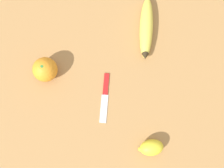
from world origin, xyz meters
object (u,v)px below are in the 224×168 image
banana (146,28)px  orange (45,69)px  lemon (151,148)px  paring_knife (105,96)px

banana → orange: 0.36m
banana → lemon: lemon is taller
orange → paring_knife: 0.21m
banana → paring_knife: (0.25, -0.08, -0.02)m
paring_knife → orange: bearing=-18.0°
orange → paring_knife: bearing=81.2°
orange → banana: bearing=128.2°
paring_knife → lemon: bearing=135.9°
orange → paring_knife: orange is taller
orange → lemon: size_ratio=0.93×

